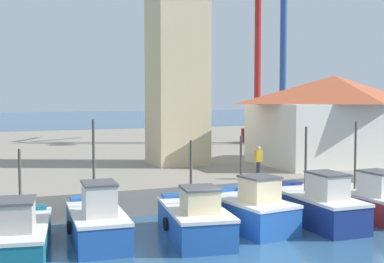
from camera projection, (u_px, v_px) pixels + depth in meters
ground_plane at (255, 254)px, 17.81m from camera, size 300.00×300.00×0.00m
quay_wharf at (93, 154)px, 42.49m from camera, size 120.00×40.00×1.18m
fishing_boat_left_outer at (19, 234)px, 17.71m from camera, size 2.70×5.20×3.46m
fishing_boat_left_inner at (97, 221)px, 19.25m from camera, size 2.18×4.85×4.40m
fishing_boat_mid_left at (195, 219)px, 19.71m from camera, size 2.70×4.93×3.59m
fishing_boat_center at (249, 210)px, 21.07m from camera, size 2.53×4.45×3.67m
fishing_boat_mid_right at (315, 205)px, 21.91m from camera, size 1.99×5.31×3.96m
fishing_boat_right_inner at (365, 200)px, 23.26m from camera, size 2.17×5.09×4.11m
clock_tower at (177, 29)px, 31.21m from camera, size 3.56×3.56×16.77m
warehouse_right at (334, 118)px, 32.09m from camera, size 9.46×6.19×5.26m
port_crane_near at (257, 72)px, 45.36m from camera, size 2.00×7.39×16.52m
port_crane_far at (283, 67)px, 44.12m from camera, size 3.60×7.29×17.59m
dock_worker_near_tower at (259, 162)px, 26.06m from camera, size 0.34×0.22×1.62m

